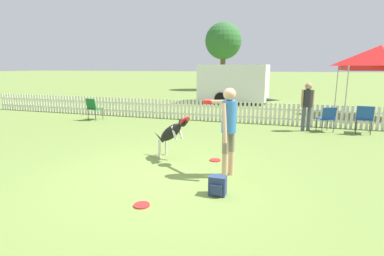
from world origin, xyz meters
TOP-DOWN VIEW (x-y plane):
  - ground_plane at (0.00, 0.00)m, footprint 240.00×240.00m
  - handler_person at (1.16, 0.40)m, footprint 0.85×0.98m
  - leaping_dog at (-0.25, 1.08)m, footprint 1.11×0.65m
  - frisbee_near_handler at (0.19, -1.31)m, footprint 0.25×0.25m
  - frisbee_near_dog at (0.74, 1.24)m, footprint 0.25×0.25m
  - backpack_on_grass at (1.21, -0.56)m, footprint 0.28×0.23m
  - picket_fence at (-0.00, 6.12)m, footprint 22.82×0.04m
  - folding_chair_blue_left at (3.48, 5.31)m, footprint 0.60×0.61m
  - folding_chair_center at (-5.11, 4.88)m, footprint 0.53×0.54m
  - folding_chair_green_right at (4.57, 5.37)m, footprint 0.55×0.57m
  - canopy_tent_main at (5.81, 9.52)m, footprint 2.77×2.77m
  - spectator_standing at (2.85, 5.27)m, footprint 0.40×0.27m
  - equipment_trailer at (-0.84, 12.37)m, footprint 4.69×2.33m
  - tree_left_grove at (-3.54, 21.91)m, footprint 3.22×3.22m

SIDE VIEW (x-z plane):
  - ground_plane at x=0.00m, z-range 0.00..0.00m
  - frisbee_near_handler at x=0.19m, z-range 0.00..0.02m
  - frisbee_near_dog at x=0.74m, z-range 0.00..0.02m
  - backpack_on_grass at x=1.21m, z-range 0.00..0.33m
  - picket_fence at x=0.00m, z-range 0.00..0.80m
  - folding_chair_blue_left at x=3.48m, z-range 0.08..0.91m
  - folding_chair_center at x=-5.11m, z-range 0.09..0.96m
  - folding_chair_green_right at x=4.57m, z-range 0.09..1.00m
  - leaping_dog at x=-0.25m, z-range 0.10..1.16m
  - spectator_standing at x=2.85m, z-range 0.16..1.75m
  - handler_person at x=1.16m, z-range 0.23..1.95m
  - equipment_trailer at x=-0.84m, z-range 0.07..2.27m
  - canopy_tent_main at x=5.81m, z-range 0.97..3.95m
  - tree_left_grove at x=-3.54m, z-range 1.30..7.23m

